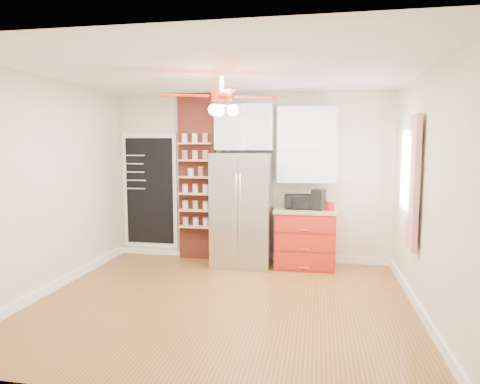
% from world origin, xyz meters
% --- Properties ---
extents(floor, '(4.50, 4.50, 0.00)m').
position_xyz_m(floor, '(0.00, 0.00, 0.00)').
color(floor, brown).
rests_on(floor, ground).
extents(ceiling, '(4.50, 4.50, 0.00)m').
position_xyz_m(ceiling, '(0.00, 0.00, 2.70)').
color(ceiling, white).
rests_on(ceiling, wall_back).
extents(wall_back, '(4.50, 0.02, 2.70)m').
position_xyz_m(wall_back, '(0.00, 2.00, 1.35)').
color(wall_back, beige).
rests_on(wall_back, floor).
extents(wall_front, '(4.50, 0.02, 2.70)m').
position_xyz_m(wall_front, '(0.00, -2.00, 1.35)').
color(wall_front, beige).
rests_on(wall_front, floor).
extents(wall_left, '(0.02, 4.00, 2.70)m').
position_xyz_m(wall_left, '(-2.25, 0.00, 1.35)').
color(wall_left, beige).
rests_on(wall_left, floor).
extents(wall_right, '(0.02, 4.00, 2.70)m').
position_xyz_m(wall_right, '(2.25, 0.00, 1.35)').
color(wall_right, beige).
rests_on(wall_right, floor).
extents(chalkboard, '(0.95, 0.05, 1.95)m').
position_xyz_m(chalkboard, '(-1.70, 1.96, 1.10)').
color(chalkboard, white).
rests_on(chalkboard, wall_back).
extents(brick_pillar, '(0.60, 0.16, 2.70)m').
position_xyz_m(brick_pillar, '(-0.85, 1.92, 1.35)').
color(brick_pillar, maroon).
rests_on(brick_pillar, floor).
extents(fridge, '(0.90, 0.70, 1.75)m').
position_xyz_m(fridge, '(-0.05, 1.63, 0.88)').
color(fridge, silver).
rests_on(fridge, floor).
extents(upper_glass_cabinet, '(0.90, 0.35, 0.70)m').
position_xyz_m(upper_glass_cabinet, '(-0.05, 1.82, 2.15)').
color(upper_glass_cabinet, white).
rests_on(upper_glass_cabinet, wall_back).
extents(red_cabinet, '(0.94, 0.64, 0.90)m').
position_xyz_m(red_cabinet, '(0.92, 1.68, 0.45)').
color(red_cabinet, '#AB1F12').
rests_on(red_cabinet, floor).
extents(upper_shelf_unit, '(0.90, 0.30, 1.15)m').
position_xyz_m(upper_shelf_unit, '(0.92, 1.85, 1.88)').
color(upper_shelf_unit, white).
rests_on(upper_shelf_unit, wall_back).
extents(window, '(0.04, 0.75, 1.05)m').
position_xyz_m(window, '(2.23, 0.90, 1.55)').
color(window, white).
rests_on(window, wall_right).
extents(curtain, '(0.06, 0.40, 1.55)m').
position_xyz_m(curtain, '(2.18, 0.35, 1.45)').
color(curtain, red).
rests_on(curtain, wall_right).
extents(ceiling_fan, '(1.40, 1.40, 0.44)m').
position_xyz_m(ceiling_fan, '(0.00, 0.00, 2.42)').
color(ceiling_fan, silver).
rests_on(ceiling_fan, ceiling).
extents(toaster_oven, '(0.42, 0.31, 0.22)m').
position_xyz_m(toaster_oven, '(0.79, 1.70, 1.01)').
color(toaster_oven, black).
rests_on(toaster_oven, red_cabinet).
extents(coffee_maker, '(0.23, 0.24, 0.31)m').
position_xyz_m(coffee_maker, '(1.11, 1.63, 1.06)').
color(coffee_maker, black).
rests_on(coffee_maker, red_cabinet).
extents(canister_left, '(0.13, 0.13, 0.14)m').
position_xyz_m(canister_left, '(1.29, 1.59, 0.97)').
color(canister_left, '#A20923').
rests_on(canister_left, red_cabinet).
extents(canister_right, '(0.11, 0.11, 0.14)m').
position_xyz_m(canister_right, '(1.21, 1.74, 0.97)').
color(canister_right, '#A81A09').
rests_on(canister_right, red_cabinet).
extents(pantry_jar_oats, '(0.13, 0.13, 0.12)m').
position_xyz_m(pantry_jar_oats, '(-0.93, 1.80, 1.43)').
color(pantry_jar_oats, beige).
rests_on(pantry_jar_oats, brick_pillar).
extents(pantry_jar_beans, '(0.09, 0.09, 0.14)m').
position_xyz_m(pantry_jar_beans, '(-0.77, 1.81, 1.44)').
color(pantry_jar_beans, '#895D45').
rests_on(pantry_jar_beans, brick_pillar).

